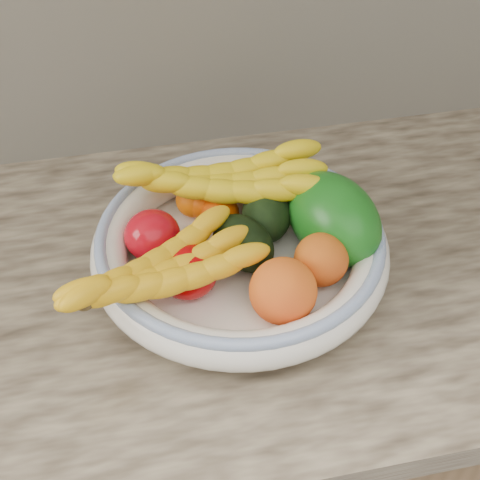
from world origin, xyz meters
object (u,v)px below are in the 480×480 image
object	(u,v)px
banana_bunch_front	(161,276)
fruit_bowl	(240,246)
green_mango	(333,218)
banana_bunch_back	(221,185)

from	to	relation	value
banana_bunch_front	fruit_bowl	bearing A→B (deg)	7.70
green_mango	fruit_bowl	bearing A→B (deg)	160.62
fruit_bowl	banana_bunch_front	distance (m)	0.13
green_mango	banana_bunch_back	world-z (taller)	green_mango
fruit_bowl	green_mango	distance (m)	0.13
fruit_bowl	green_mango	size ratio (longest dim) A/B	2.50
fruit_bowl	banana_bunch_back	xyz separation A→B (m)	(-0.01, 0.08, 0.04)
fruit_bowl	banana_bunch_back	distance (m)	0.09
fruit_bowl	banana_bunch_front	bearing A→B (deg)	-149.32
green_mango	banana_bunch_back	xyz separation A→B (m)	(-0.13, 0.08, 0.01)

